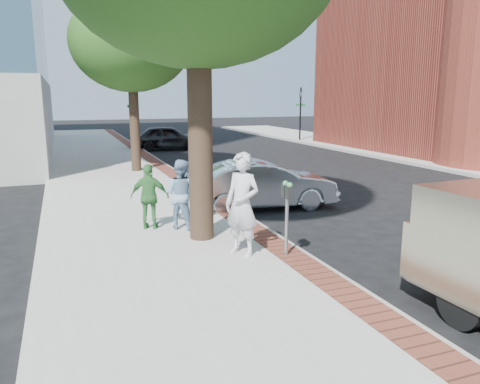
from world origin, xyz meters
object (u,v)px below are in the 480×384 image
person_gray (242,205)px  bg_car (168,137)px  person_officer (181,194)px  person_green (150,197)px  parking_meter (287,203)px  sedan_silver (262,185)px

person_gray → bg_car: (2.86, 19.93, -0.42)m
person_officer → person_green: size_ratio=1.06×
parking_meter → bg_car: bearing=84.2°
parking_meter → person_green: 3.58m
parking_meter → person_officer: size_ratio=0.90×
person_green → bg_car: bearing=-82.9°
sedan_silver → bg_car: (0.70, 15.95, 0.04)m
person_gray → bg_car: bearing=137.6°
person_gray → bg_car: size_ratio=0.46×
person_officer → person_gray: bearing=146.8°
parking_meter → person_gray: 0.87m
bg_car → parking_meter: bearing=-178.3°
person_green → person_officer: bearing=-176.8°
bg_car → person_officer: bearing=176.3°
sedan_silver → bg_car: size_ratio=0.97×
parking_meter → sedan_silver: size_ratio=0.35×
sedan_silver → person_green: bearing=118.2°
person_officer → bg_car: (3.52, 17.65, -0.22)m
person_officer → person_green: (-0.69, 0.22, -0.05)m
parking_meter → person_officer: person_officer is taller
person_green → parking_meter: bearing=147.3°
sedan_silver → bg_car: 15.97m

